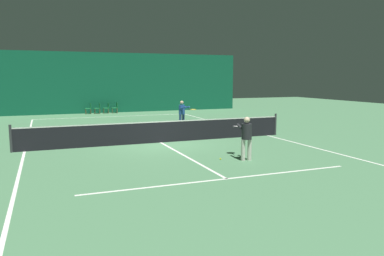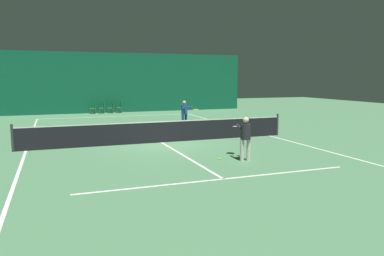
# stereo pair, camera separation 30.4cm
# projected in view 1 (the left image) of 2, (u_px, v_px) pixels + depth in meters

# --- Properties ---
(ground_plane) EXTENTS (60.00, 60.00, 0.00)m
(ground_plane) POSITION_uv_depth(u_px,v_px,m) (161.00, 143.00, 16.48)
(ground_plane) COLOR #4C7F56
(backdrop_curtain) EXTENTS (23.00, 0.12, 4.83)m
(backdrop_curtain) POSITION_uv_depth(u_px,v_px,m) (106.00, 83.00, 30.11)
(backdrop_curtain) COLOR #0F5138
(backdrop_curtain) RESTS_ON ground
(court_line_baseline_far) EXTENTS (11.00, 0.10, 0.00)m
(court_line_baseline_far) POSITION_uv_depth(u_px,v_px,m) (114.00, 116.00, 27.44)
(court_line_baseline_far) COLOR white
(court_line_baseline_far) RESTS_ON ground
(court_line_service_far) EXTENTS (8.25, 0.10, 0.00)m
(court_line_service_far) POSITION_uv_depth(u_px,v_px,m) (130.00, 125.00, 22.38)
(court_line_service_far) COLOR white
(court_line_service_far) RESTS_ON ground
(court_line_service_near) EXTENTS (8.25, 0.10, 0.00)m
(court_line_service_near) POSITION_uv_depth(u_px,v_px,m) (227.00, 179.00, 10.58)
(court_line_service_near) COLOR white
(court_line_service_near) RESTS_ON ground
(court_line_sideline_left) EXTENTS (0.10, 23.80, 0.00)m
(court_line_sideline_left) POSITION_uv_depth(u_px,v_px,m) (24.00, 152.00, 14.47)
(court_line_sideline_left) COLOR white
(court_line_sideline_left) RESTS_ON ground
(court_line_sideline_right) EXTENTS (0.10, 23.80, 0.00)m
(court_line_sideline_right) POSITION_uv_depth(u_px,v_px,m) (267.00, 135.00, 18.49)
(court_line_sideline_right) COLOR white
(court_line_sideline_right) RESTS_ON ground
(court_line_centre) EXTENTS (0.10, 12.80, 0.00)m
(court_line_centre) POSITION_uv_depth(u_px,v_px,m) (161.00, 143.00, 16.48)
(court_line_centre) COLOR white
(court_line_centre) RESTS_ON ground
(tennis_net) EXTENTS (12.00, 0.10, 1.07)m
(tennis_net) POSITION_uv_depth(u_px,v_px,m) (161.00, 131.00, 16.41)
(tennis_net) COLOR black
(tennis_net) RESTS_ON ground
(player_near) EXTENTS (0.50, 1.31, 1.52)m
(player_near) POSITION_uv_depth(u_px,v_px,m) (246.00, 135.00, 12.87)
(player_near) COLOR beige
(player_near) RESTS_ON ground
(player_far) EXTENTS (0.81, 1.32, 1.52)m
(player_far) POSITION_uv_depth(u_px,v_px,m) (182.00, 112.00, 21.50)
(player_far) COLOR navy
(player_far) RESTS_ON ground
(courtside_chair_0) EXTENTS (0.44, 0.44, 0.84)m
(courtside_chair_0) POSITION_uv_depth(u_px,v_px,m) (89.00, 108.00, 29.34)
(courtside_chair_0) COLOR brown
(courtside_chair_0) RESTS_ON ground
(courtside_chair_1) EXTENTS (0.44, 0.44, 0.84)m
(courtside_chair_1) POSITION_uv_depth(u_px,v_px,m) (98.00, 108.00, 29.59)
(courtside_chair_1) COLOR brown
(courtside_chair_1) RESTS_ON ground
(courtside_chair_2) EXTENTS (0.44, 0.44, 0.84)m
(courtside_chair_2) POSITION_uv_depth(u_px,v_px,m) (107.00, 107.00, 29.84)
(courtside_chair_2) COLOR brown
(courtside_chair_2) RESTS_ON ground
(courtside_chair_3) EXTENTS (0.44, 0.44, 0.84)m
(courtside_chair_3) POSITION_uv_depth(u_px,v_px,m) (116.00, 107.00, 30.09)
(courtside_chair_3) COLOR brown
(courtside_chair_3) RESTS_ON ground
(tennis_ball) EXTENTS (0.07, 0.07, 0.07)m
(tennis_ball) POSITION_uv_depth(u_px,v_px,m) (221.00, 159.00, 13.04)
(tennis_ball) COLOR #D1DB33
(tennis_ball) RESTS_ON ground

